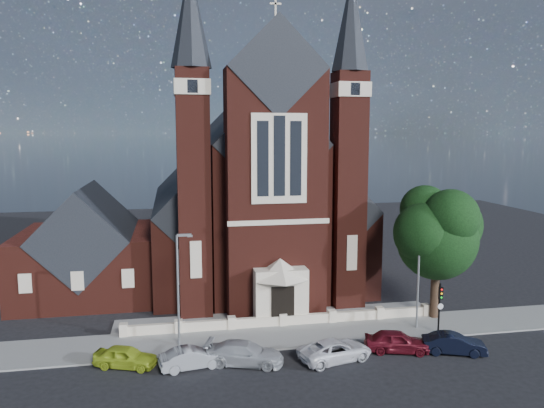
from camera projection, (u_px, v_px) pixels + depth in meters
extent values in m
plane|color=black|center=(264.00, 294.00, 49.61)|extent=(120.00, 120.00, 0.00)
cube|color=gray|center=(288.00, 336.00, 39.39)|extent=(60.00, 5.00, 0.12)
cube|color=gray|center=(278.00, 318.00, 43.28)|extent=(26.00, 3.00, 0.14)
cube|color=beige|center=(283.00, 326.00, 41.33)|extent=(24.00, 0.40, 0.90)
cube|color=#4C1C14|center=(248.00, 206.00, 58.42)|extent=(10.00, 30.00, 14.00)
cube|color=black|center=(248.00, 142.00, 57.49)|extent=(10.00, 30.20, 10.00)
cube|color=#4C1C14|center=(180.00, 237.00, 56.44)|extent=(5.00, 26.00, 8.00)
cube|color=#4C1C14|center=(316.00, 232.00, 59.24)|extent=(5.00, 26.00, 8.00)
cube|color=black|center=(179.00, 200.00, 55.91)|extent=(5.01, 26.20, 5.01)
cube|color=black|center=(316.00, 196.00, 58.71)|extent=(5.01, 26.20, 5.01)
cube|color=#4C1C14|center=(275.00, 195.00, 42.93)|extent=(8.00, 3.00, 20.00)
cube|color=black|center=(275.00, 69.00, 41.60)|extent=(8.00, 3.20, 8.00)
cube|color=beige|center=(279.00, 159.00, 41.02)|extent=(4.40, 0.15, 7.00)
cube|color=black|center=(279.00, 156.00, 40.93)|extent=(0.90, 0.08, 6.20)
cube|color=beige|center=(280.00, 295.00, 42.02)|extent=(4.20, 2.00, 4.40)
cube|color=black|center=(283.00, 307.00, 41.07)|extent=(1.80, 0.12, 3.20)
cone|color=beige|center=(280.00, 268.00, 41.72)|extent=(4.60, 4.60, 1.60)
cube|color=beige|center=(275.00, 8.00, 40.99)|extent=(0.15, 0.15, 1.60)
cube|color=#4C1C14|center=(194.00, 195.00, 42.69)|extent=(2.60, 2.60, 20.00)
cube|color=beige|center=(192.00, 88.00, 41.56)|extent=(2.80, 2.80, 1.20)
cone|color=black|center=(190.00, 15.00, 40.84)|extent=(3.20, 3.20, 8.00)
cube|color=#4C1C14|center=(348.00, 192.00, 45.11)|extent=(2.60, 2.60, 20.00)
cube|color=beige|center=(350.00, 90.00, 43.99)|extent=(2.80, 2.80, 1.20)
cone|color=black|center=(351.00, 22.00, 43.26)|extent=(3.20, 3.20, 8.00)
cube|color=#4C1C14|center=(89.00, 263.00, 49.15)|extent=(12.00, 12.00, 6.00)
cube|color=black|center=(87.00, 231.00, 48.75)|extent=(8.49, 12.20, 8.49)
cylinder|color=black|center=(435.00, 288.00, 42.85)|extent=(0.70, 0.70, 5.00)
sphere|color=black|center=(437.00, 240.00, 42.32)|extent=(6.40, 6.40, 6.40)
sphere|color=black|center=(450.00, 217.00, 40.96)|extent=(4.40, 4.40, 4.40)
cylinder|color=gray|center=(178.00, 292.00, 36.88)|extent=(0.16, 0.16, 8.00)
cube|color=gray|center=(184.00, 235.00, 36.44)|extent=(1.00, 0.15, 0.18)
cube|color=gray|center=(190.00, 236.00, 36.53)|extent=(0.35, 0.22, 0.12)
cylinder|color=gray|center=(418.00, 279.00, 40.23)|extent=(0.16, 0.16, 8.00)
cube|color=gray|center=(426.00, 226.00, 39.80)|extent=(1.00, 0.15, 0.18)
cube|color=gray|center=(431.00, 227.00, 39.88)|extent=(0.35, 0.22, 0.12)
cylinder|color=black|center=(439.00, 309.00, 39.23)|extent=(0.14, 0.14, 4.00)
cube|color=black|center=(441.00, 293.00, 38.91)|extent=(0.28, 0.22, 0.90)
sphere|color=red|center=(442.00, 290.00, 38.74)|extent=(0.14, 0.14, 0.14)
sphere|color=#CC8C0C|center=(442.00, 294.00, 38.78)|extent=(0.14, 0.14, 0.14)
sphere|color=#0C9919|center=(442.00, 298.00, 38.82)|extent=(0.14, 0.14, 0.14)
imported|color=#A6BF26|center=(126.00, 357.00, 34.05)|extent=(4.38, 2.92, 1.39)
imported|color=gray|center=(192.00, 358.00, 33.89)|extent=(4.32, 2.16, 1.36)
imported|color=#AAADB2|center=(245.00, 353.00, 34.46)|extent=(5.50, 3.59, 1.48)
imported|color=white|center=(335.00, 350.00, 35.06)|extent=(5.42, 3.48, 1.39)
imported|color=#5B0F1A|center=(397.00, 341.00, 36.43)|extent=(4.75, 2.95, 1.51)
imported|color=black|center=(454.00, 344.00, 36.14)|extent=(4.48, 2.78, 1.39)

